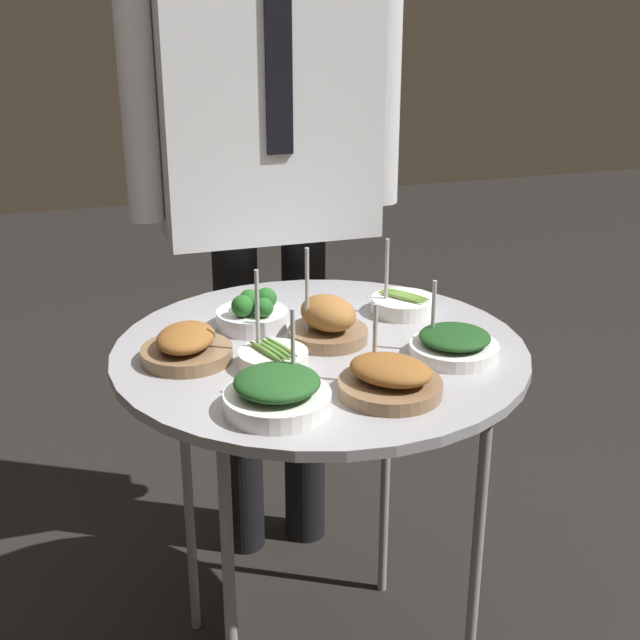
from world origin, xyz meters
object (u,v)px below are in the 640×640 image
object	(u,v)px
bowl_asparagus_back_left	(403,304)
bowl_broccoli_front_left	(253,313)
waiter_figure	(266,129)
bowl_roast_front_center	(390,379)
bowl_spinach_far_rim	(454,344)
bowl_asparagus_center	(273,358)
bowl_roast_back_right	(186,347)
bowl_roast_mid_right	(328,322)
bowl_spinach_mid_left	(277,393)
serving_cart	(320,372)

from	to	relation	value
bowl_asparagus_back_left	bowl_broccoli_front_left	xyz separation A→B (m)	(-0.29, 0.01, 0.01)
waiter_figure	bowl_roast_front_center	bearing A→B (deg)	-88.37
bowl_spinach_far_rim	bowl_asparagus_center	xyz separation A→B (m)	(-0.30, 0.04, -0.00)
bowl_roast_back_right	bowl_asparagus_center	world-z (taller)	bowl_asparagus_center
bowl_roast_mid_right	bowl_roast_front_center	bearing A→B (deg)	-82.93
bowl_spinach_far_rim	bowl_roast_back_right	distance (m)	0.45
waiter_figure	bowl_roast_back_right	bearing A→B (deg)	-118.89
bowl_spinach_far_rim	bowl_roast_back_right	world-z (taller)	bowl_spinach_far_rim
bowl_spinach_mid_left	bowl_roast_front_center	distance (m)	0.18
bowl_roast_mid_right	bowl_asparagus_center	world-z (taller)	bowl_roast_mid_right
bowl_spinach_mid_left	bowl_roast_mid_right	xyz separation A→B (m)	(0.15, 0.23, 0.01)
bowl_roast_mid_right	bowl_broccoli_front_left	size ratio (longest dim) A/B	1.34
serving_cart	bowl_spinach_mid_left	distance (m)	0.26
bowl_asparagus_center	bowl_roast_mid_right	bearing A→B (deg)	34.36
bowl_broccoli_front_left	serving_cart	bearing A→B (deg)	-53.36
serving_cart	bowl_roast_front_center	size ratio (longest dim) A/B	4.37
bowl_spinach_far_rim	bowl_roast_front_center	bearing A→B (deg)	-146.69
bowl_spinach_mid_left	bowl_asparagus_center	distance (m)	0.15
bowl_roast_front_center	waiter_figure	xyz separation A→B (m)	(-0.02, 0.68, 0.27)
bowl_roast_back_right	bowl_roast_front_center	distance (m)	0.35
serving_cart	bowl_roast_front_center	distance (m)	0.22
bowl_roast_back_right	bowl_roast_front_center	world-z (taller)	bowl_roast_front_center
bowl_roast_mid_right	waiter_figure	world-z (taller)	waiter_figure
bowl_spinach_far_rim	bowl_roast_mid_right	world-z (taller)	bowl_roast_mid_right
bowl_spinach_far_rim	serving_cart	bearing A→B (deg)	152.99
bowl_spinach_far_rim	bowl_broccoli_front_left	size ratio (longest dim) A/B	1.16
bowl_spinach_mid_left	waiter_figure	distance (m)	0.75
bowl_spinach_far_rim	bowl_asparagus_back_left	size ratio (longest dim) A/B	1.03
bowl_asparagus_center	waiter_figure	size ratio (longest dim) A/B	0.10
bowl_spinach_far_rim	bowl_spinach_mid_left	bearing A→B (deg)	-162.72
bowl_roast_back_right	waiter_figure	distance (m)	0.60
bowl_roast_back_right	bowl_spinach_mid_left	bearing A→B (deg)	-65.64
serving_cart	bowl_broccoli_front_left	world-z (taller)	bowl_broccoli_front_left
bowl_broccoli_front_left	bowl_asparagus_center	distance (m)	0.18
bowl_asparagus_back_left	bowl_roast_mid_right	size ratio (longest dim) A/B	0.84
serving_cart	bowl_roast_mid_right	distance (m)	0.09
bowl_asparagus_center	bowl_spinach_mid_left	bearing A→B (deg)	-101.79
serving_cart	bowl_asparagus_back_left	distance (m)	0.24
bowl_asparagus_back_left	bowl_roast_front_center	bearing A→B (deg)	-115.22
serving_cart	bowl_roast_front_center	world-z (taller)	bowl_roast_front_center
bowl_roast_back_right	bowl_asparagus_center	bearing A→B (deg)	-28.75
bowl_spinach_far_rim	bowl_asparagus_back_left	xyz separation A→B (m)	(-0.01, 0.22, -0.01)
bowl_asparagus_center	waiter_figure	xyz separation A→B (m)	(0.13, 0.54, 0.28)
serving_cart	bowl_asparagus_back_left	size ratio (longest dim) A/B	4.94
serving_cart	bowl_asparagus_back_left	bearing A→B (deg)	29.36
bowl_spinach_far_rim	waiter_figure	xyz separation A→B (m)	(-0.17, 0.58, 0.27)
bowl_broccoli_front_left	bowl_asparagus_center	bearing A→B (deg)	-92.66
serving_cart	bowl_roast_back_right	size ratio (longest dim) A/B	4.71
bowl_asparagus_back_left	waiter_figure	bearing A→B (deg)	114.63
serving_cart	waiter_figure	bearing A→B (deg)	86.44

